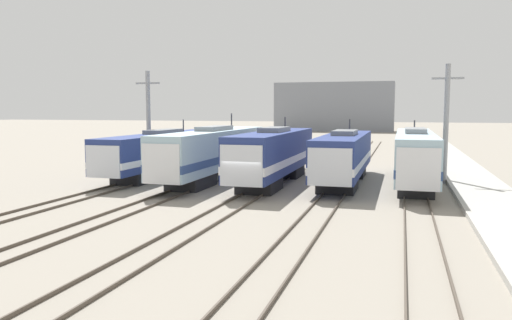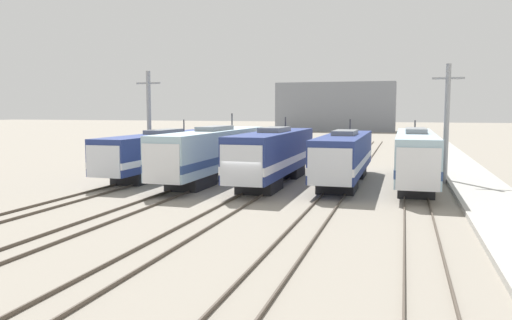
{
  "view_description": "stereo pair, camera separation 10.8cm",
  "coord_description": "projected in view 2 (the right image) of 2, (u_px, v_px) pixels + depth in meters",
  "views": [
    {
      "loc": [
        9.43,
        -29.79,
        5.69
      ],
      "look_at": [
        0.36,
        1.08,
        2.41
      ],
      "focal_mm": 35.0,
      "sensor_mm": 36.0,
      "label": 1
    },
    {
      "loc": [
        9.53,
        -29.76,
        5.69
      ],
      "look_at": [
        0.36,
        1.08,
        2.41
      ],
      "focal_mm": 35.0,
      "sensor_mm": 36.0,
      "label": 2
    }
  ],
  "objects": [
    {
      "name": "catenary_tower_right",
      "position": [
        447.0,
        122.0,
        37.97
      ],
      "size": [
        2.33,
        0.39,
        9.12
      ],
      "color": "gray",
      "rests_on": "ground_plane"
    },
    {
      "name": "rail_pair_center_right",
      "position": [
        327.0,
        202.0,
        30.18
      ],
      "size": [
        1.51,
        120.0,
        0.15
      ],
      "color": "#4C4238",
      "rests_on": "ground_plane"
    },
    {
      "name": "rail_pair_far_right",
      "position": [
        417.0,
        207.0,
        28.71
      ],
      "size": [
        1.5,
        120.0,
        0.15
      ],
      "color": "#4C4238",
      "rests_on": "ground_plane"
    },
    {
      "name": "ground_plane",
      "position": [
        246.0,
        199.0,
        31.66
      ],
      "size": [
        400.0,
        400.0,
        0.0
      ],
      "primitive_type": "plane",
      "color": "gray"
    },
    {
      "name": "rail_pair_center_left",
      "position": [
        171.0,
        194.0,
        33.12
      ],
      "size": [
        1.51,
        120.0,
        0.15
      ],
      "color": "#4C4238",
      "rests_on": "ground_plane"
    },
    {
      "name": "rail_pair_center",
      "position": [
        246.0,
        198.0,
        31.65
      ],
      "size": [
        1.51,
        120.0,
        0.15
      ],
      "color": "#4C4238",
      "rests_on": "ground_plane"
    },
    {
      "name": "rail_pair_far_left",
      "position": [
        103.0,
        191.0,
        34.6
      ],
      "size": [
        1.5,
        120.0,
        0.15
      ],
      "color": "#4C4238",
      "rests_on": "ground_plane"
    },
    {
      "name": "locomotive_center",
      "position": [
        273.0,
        155.0,
        37.91
      ],
      "size": [
        3.0,
        16.53,
        5.06
      ],
      "color": "black",
      "rests_on": "ground_plane"
    },
    {
      "name": "locomotive_far_left",
      "position": [
        162.0,
        152.0,
        42.74
      ],
      "size": [
        2.91,
        18.52,
        4.74
      ],
      "color": "black",
      "rests_on": "ground_plane"
    },
    {
      "name": "depot_building",
      "position": [
        336.0,
        107.0,
        130.14
      ],
      "size": [
        30.35,
        8.88,
        12.59
      ],
      "color": "gray",
      "rests_on": "ground_plane"
    },
    {
      "name": "platform",
      "position": [
        501.0,
        210.0,
        27.45
      ],
      "size": [
        4.0,
        120.0,
        0.3
      ],
      "color": "#A8A59E",
      "rests_on": "ground_plane"
    },
    {
      "name": "catenary_tower_left",
      "position": [
        149.0,
        120.0,
        45.14
      ],
      "size": [
        2.33,
        0.39,
        9.12
      ],
      "color": "gray",
      "rests_on": "ground_plane"
    },
    {
      "name": "locomotive_far_right",
      "position": [
        415.0,
        156.0,
        37.14
      ],
      "size": [
        2.75,
        18.37,
        4.79
      ],
      "color": "#232326",
      "rests_on": "ground_plane"
    },
    {
      "name": "locomotive_center_left",
      "position": [
        213.0,
        152.0,
        40.14
      ],
      "size": [
        2.89,
        19.04,
        5.33
      ],
      "color": "#232326",
      "rests_on": "ground_plane"
    },
    {
      "name": "locomotive_center_right",
      "position": [
        344.0,
        157.0,
        37.93
      ],
      "size": [
        3.03,
        16.27,
        4.87
      ],
      "color": "black",
      "rests_on": "ground_plane"
    }
  ]
}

